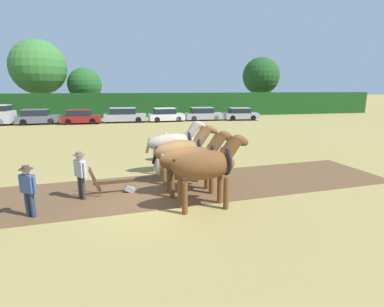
{
  "coord_description": "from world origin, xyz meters",
  "views": [
    {
      "loc": [
        -1.03,
        -10.05,
        3.86
      ],
      "look_at": [
        1.48,
        2.0,
        1.1
      ],
      "focal_mm": 28.0,
      "sensor_mm": 36.0,
      "label": 1
    }
  ],
  "objects_px": {
    "draft_horse_lead_left": "(206,165)",
    "farmer_at_plow": "(80,172)",
    "plow": "(118,185)",
    "parked_car_right": "(203,114)",
    "draft_horse_lead_right": "(193,159)",
    "parked_car_center": "(125,115)",
    "tree_left": "(38,67)",
    "parked_car_left": "(38,117)",
    "draft_horse_trail_right": "(174,143)",
    "parked_car_center_right": "(166,115)",
    "parked_car_far_right": "(241,114)",
    "farmer_beside_team": "(166,145)",
    "tree_center": "(261,76)",
    "draft_horse_trail_left": "(183,151)",
    "tree_center_left": "(85,85)",
    "parked_car_center_left": "(81,117)",
    "farmer_onlooker_left": "(28,188)"
  },
  "relations": [
    {
      "from": "plow",
      "to": "parked_car_center_right",
      "type": "distance_m",
      "value": 23.32
    },
    {
      "from": "draft_horse_lead_left",
      "to": "farmer_beside_team",
      "type": "xyz_separation_m",
      "value": [
        -0.51,
        6.51,
        -0.57
      ]
    },
    {
      "from": "draft_horse_trail_left",
      "to": "parked_car_right",
      "type": "height_order",
      "value": "draft_horse_trail_left"
    },
    {
      "from": "farmer_onlooker_left",
      "to": "draft_horse_lead_right",
      "type": "bearing_deg",
      "value": -46.72
    },
    {
      "from": "parked_car_center",
      "to": "tree_center_left",
      "type": "bearing_deg",
      "value": 115.88
    },
    {
      "from": "farmer_beside_team",
      "to": "farmer_onlooker_left",
      "type": "relative_size",
      "value": 0.96
    },
    {
      "from": "parked_car_left",
      "to": "parked_car_center",
      "type": "relative_size",
      "value": 0.94
    },
    {
      "from": "tree_center_left",
      "to": "tree_center",
      "type": "xyz_separation_m",
      "value": [
        26.24,
        -0.34,
        1.33
      ]
    },
    {
      "from": "parked_car_center_right",
      "to": "parked_car_far_right",
      "type": "bearing_deg",
      "value": -5.74
    },
    {
      "from": "tree_center",
      "to": "draft_horse_trail_right",
      "type": "xyz_separation_m",
      "value": [
        -18.35,
        -31.48,
        -4.08
      ]
    },
    {
      "from": "tree_center",
      "to": "plow",
      "type": "bearing_deg",
      "value": -121.53
    },
    {
      "from": "draft_horse_lead_left",
      "to": "farmer_onlooker_left",
      "type": "xyz_separation_m",
      "value": [
        -5.36,
        0.42,
        -0.53
      ]
    },
    {
      "from": "farmer_at_plow",
      "to": "parked_car_center_right",
      "type": "distance_m",
      "value": 23.89
    },
    {
      "from": "farmer_at_plow",
      "to": "tree_center_left",
      "type": "bearing_deg",
      "value": 58.65
    },
    {
      "from": "tree_center",
      "to": "draft_horse_trail_left",
      "type": "relative_size",
      "value": 2.88
    },
    {
      "from": "draft_horse_lead_left",
      "to": "farmer_at_plow",
      "type": "distance_m",
      "value": 4.41
    },
    {
      "from": "draft_horse_trail_right",
      "to": "farmer_at_plow",
      "type": "height_order",
      "value": "draft_horse_trail_right"
    },
    {
      "from": "farmer_at_plow",
      "to": "plow",
      "type": "bearing_deg",
      "value": -23.39
    },
    {
      "from": "draft_horse_lead_left",
      "to": "parked_car_center_right",
      "type": "bearing_deg",
      "value": 81.07
    },
    {
      "from": "draft_horse_trail_right",
      "to": "parked_car_center",
      "type": "distance_m",
      "value": 20.73
    },
    {
      "from": "draft_horse_trail_right",
      "to": "draft_horse_lead_left",
      "type": "bearing_deg",
      "value": -90.14
    },
    {
      "from": "tree_left",
      "to": "draft_horse_lead_left",
      "type": "xyz_separation_m",
      "value": [
        13.9,
        -35.69,
        -4.91
      ]
    },
    {
      "from": "tree_left",
      "to": "farmer_onlooker_left",
      "type": "bearing_deg",
      "value": -76.4
    },
    {
      "from": "farmer_at_plow",
      "to": "parked_car_left",
      "type": "bearing_deg",
      "value": 69.84
    },
    {
      "from": "parked_car_center_left",
      "to": "parked_car_right",
      "type": "bearing_deg",
      "value": 2.83
    },
    {
      "from": "tree_left",
      "to": "parked_car_left",
      "type": "xyz_separation_m",
      "value": [
        2.18,
        -10.63,
        -5.6
      ]
    },
    {
      "from": "parked_car_center_right",
      "to": "parked_car_far_right",
      "type": "distance_m",
      "value": 8.82
    },
    {
      "from": "plow",
      "to": "parked_car_right",
      "type": "distance_m",
      "value": 24.8
    },
    {
      "from": "draft_horse_trail_right",
      "to": "parked_car_left",
      "type": "bearing_deg",
      "value": 113.79
    },
    {
      "from": "draft_horse_lead_left",
      "to": "parked_car_center_right",
      "type": "relative_size",
      "value": 0.69
    },
    {
      "from": "draft_horse_lead_left",
      "to": "farmer_onlooker_left",
      "type": "bearing_deg",
      "value": 170.51
    },
    {
      "from": "draft_horse_trail_right",
      "to": "parked_car_center_right",
      "type": "bearing_deg",
      "value": 79.18
    },
    {
      "from": "draft_horse_lead_right",
      "to": "parked_car_right",
      "type": "bearing_deg",
      "value": 70.25
    },
    {
      "from": "draft_horse_trail_right",
      "to": "parked_car_left",
      "type": "xyz_separation_m",
      "value": [
        -11.34,
        20.63,
        -0.61
      ]
    },
    {
      "from": "draft_horse_lead_right",
      "to": "parked_car_left",
      "type": "height_order",
      "value": "draft_horse_lead_right"
    },
    {
      "from": "plow",
      "to": "parked_car_center_left",
      "type": "distance_m",
      "value": 23.05
    },
    {
      "from": "parked_car_center_left",
      "to": "parked_car_far_right",
      "type": "height_order",
      "value": "parked_car_center_left"
    },
    {
      "from": "farmer_beside_team",
      "to": "plow",
      "type": "bearing_deg",
      "value": -92.66
    },
    {
      "from": "draft_horse_trail_right",
      "to": "parked_car_right",
      "type": "height_order",
      "value": "draft_horse_trail_right"
    },
    {
      "from": "draft_horse_lead_left",
      "to": "plow",
      "type": "height_order",
      "value": "draft_horse_lead_left"
    },
    {
      "from": "parked_car_right",
      "to": "parked_car_center_left",
      "type": "bearing_deg",
      "value": -176.02
    },
    {
      "from": "parked_car_right",
      "to": "tree_center",
      "type": "bearing_deg",
      "value": 43.98
    },
    {
      "from": "parked_car_center_left",
      "to": "parked_car_center",
      "type": "relative_size",
      "value": 0.87
    },
    {
      "from": "tree_center",
      "to": "parked_car_left",
      "type": "height_order",
      "value": "tree_center"
    },
    {
      "from": "plow",
      "to": "parked_car_center_left",
      "type": "relative_size",
      "value": 0.44
    },
    {
      "from": "draft_horse_trail_right",
      "to": "farmer_beside_team",
      "type": "bearing_deg",
      "value": 88.71
    },
    {
      "from": "plow",
      "to": "parked_car_right",
      "type": "xyz_separation_m",
      "value": [
        8.95,
        23.13,
        0.4
      ]
    },
    {
      "from": "parked_car_far_right",
      "to": "parked_car_right",
      "type": "bearing_deg",
      "value": 179.37
    },
    {
      "from": "parked_car_center_left",
      "to": "parked_car_center",
      "type": "height_order",
      "value": "parked_car_center"
    },
    {
      "from": "draft_horse_lead_right",
      "to": "parked_car_center",
      "type": "xyz_separation_m",
      "value": [
        -2.73,
        23.52,
        -0.53
      ]
    }
  ]
}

